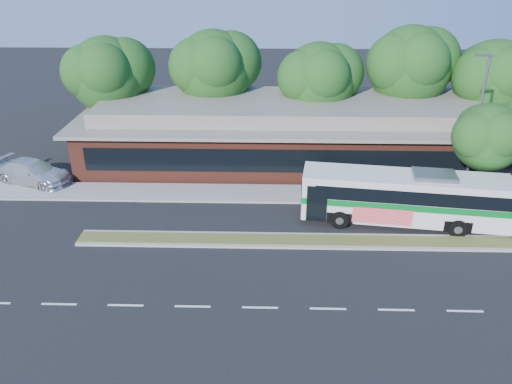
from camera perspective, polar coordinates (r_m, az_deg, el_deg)
ground at (r=26.87m, az=7.13°, el=-6.37°), size 120.00×120.00×0.00m
median_strip at (r=27.33m, az=7.03°, el=-5.57°), size 26.00×1.10×0.15m
sidewalk at (r=32.41m, az=6.17°, el=-0.24°), size 44.00×2.60×0.12m
parking_lot at (r=38.73m, az=-21.87°, el=2.36°), size 14.00×12.00×0.01m
plaza_building at (r=37.71m, az=5.61°, el=7.01°), size 33.20×11.20×4.45m
lamp_post at (r=32.51m, az=23.82°, el=6.95°), size 0.93×0.18×9.07m
tree_bg_a at (r=40.46m, az=-15.99°, el=12.96°), size 6.47×5.80×8.63m
tree_bg_b at (r=39.79m, az=-4.19°, el=14.06°), size 6.69×6.00×9.00m
tree_bg_c at (r=38.95m, az=7.75°, el=12.81°), size 6.24×5.60×8.26m
tree_bg_d at (r=41.09m, az=17.77°, el=13.71°), size 6.91×6.20×9.37m
tree_bg_e at (r=42.32m, az=25.94°, el=11.75°), size 6.47×5.80×8.50m
transit_bus at (r=29.45m, az=16.71°, el=-0.29°), size 11.75×3.99×3.24m
sedan at (r=36.85m, az=-24.12°, el=2.09°), size 5.86×3.92×1.58m
sidewalk_tree at (r=32.43m, az=25.42°, el=5.84°), size 4.47×4.01×6.42m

